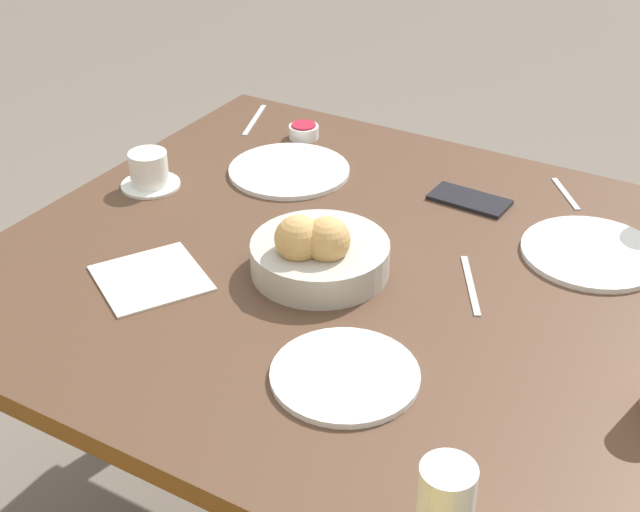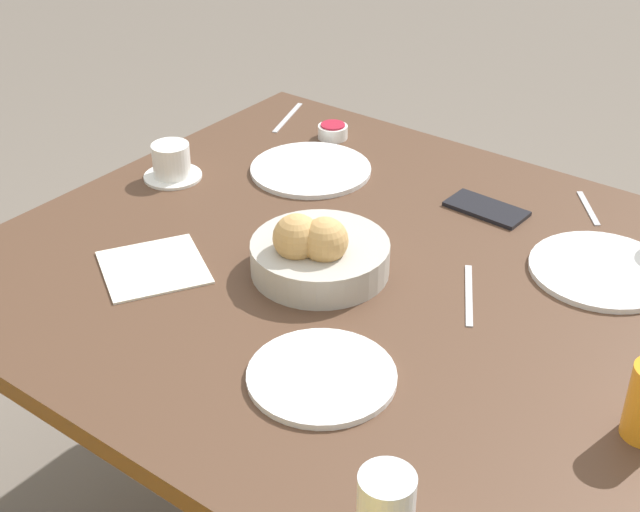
# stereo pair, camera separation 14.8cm
# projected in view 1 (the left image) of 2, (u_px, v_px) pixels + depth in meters

# --- Properties ---
(dining_table) EXTENTS (1.25, 1.09, 0.75)m
(dining_table) POSITION_uv_depth(u_px,v_px,m) (365.00, 312.00, 1.55)
(dining_table) COLOR #4C3323
(dining_table) RESTS_ON ground_plane
(bread_basket) EXTENTS (0.23, 0.23, 0.12)m
(bread_basket) POSITION_uv_depth(u_px,v_px,m) (318.00, 253.00, 1.47)
(bread_basket) COLOR #B2ADA3
(bread_basket) RESTS_ON dining_table
(plate_near_left) EXTENTS (0.24, 0.24, 0.01)m
(plate_near_left) POSITION_uv_depth(u_px,v_px,m) (592.00, 253.00, 1.54)
(plate_near_left) COLOR white
(plate_near_left) RESTS_ON dining_table
(plate_near_right) EXTENTS (0.25, 0.25, 0.01)m
(plate_near_right) POSITION_uv_depth(u_px,v_px,m) (289.00, 170.00, 1.81)
(plate_near_right) COLOR white
(plate_near_right) RESTS_ON dining_table
(plate_far_center) EXTENTS (0.21, 0.21, 0.01)m
(plate_far_center) POSITION_uv_depth(u_px,v_px,m) (345.00, 375.00, 1.26)
(plate_far_center) COLOR white
(plate_far_center) RESTS_ON dining_table
(water_tumbler) EXTENTS (0.07, 0.07, 0.11)m
(water_tumbler) POSITION_uv_depth(u_px,v_px,m) (445.00, 505.00, 0.99)
(water_tumbler) COLOR silver
(water_tumbler) RESTS_ON dining_table
(coffee_cup) EXTENTS (0.12, 0.12, 0.07)m
(coffee_cup) POSITION_uv_depth(u_px,v_px,m) (149.00, 171.00, 1.74)
(coffee_cup) COLOR white
(coffee_cup) RESTS_ON dining_table
(jam_bowl_berry) EXTENTS (0.07, 0.07, 0.03)m
(jam_bowl_berry) POSITION_uv_depth(u_px,v_px,m) (304.00, 131.00, 1.94)
(jam_bowl_berry) COLOR white
(jam_bowl_berry) RESTS_ON dining_table
(fork_silver) EXTENTS (0.10, 0.16, 0.00)m
(fork_silver) POSITION_uv_depth(u_px,v_px,m) (471.00, 285.00, 1.46)
(fork_silver) COLOR #B7B7BC
(fork_silver) RESTS_ON dining_table
(knife_silver) EXTENTS (0.07, 0.17, 0.00)m
(knife_silver) POSITION_uv_depth(u_px,v_px,m) (254.00, 120.00, 2.03)
(knife_silver) COLOR #B7B7BC
(knife_silver) RESTS_ON dining_table
(spoon_coffee) EXTENTS (0.09, 0.11, 0.00)m
(spoon_coffee) POSITION_uv_depth(u_px,v_px,m) (566.00, 194.00, 1.73)
(spoon_coffee) COLOR #B7B7BC
(spoon_coffee) RESTS_ON dining_table
(napkin) EXTENTS (0.23, 0.23, 0.00)m
(napkin) POSITION_uv_depth(u_px,v_px,m) (151.00, 278.00, 1.47)
(napkin) COLOR silver
(napkin) RESTS_ON dining_table
(cell_phone) EXTENTS (0.15, 0.08, 0.01)m
(cell_phone) POSITION_uv_depth(u_px,v_px,m) (469.00, 200.00, 1.70)
(cell_phone) COLOR black
(cell_phone) RESTS_ON dining_table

